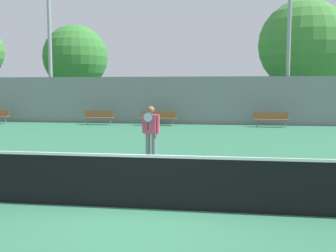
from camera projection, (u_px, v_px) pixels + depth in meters
ground_plane at (141, 208)px, 7.15m from camera, size 100.00×100.00×0.00m
tennis_net at (141, 181)px, 7.11m from camera, size 10.38×0.09×0.99m
tennis_player at (151, 131)px, 11.57m from camera, size 0.53×0.43×1.66m
bench_courtside_near at (158, 117)px, 22.99m from camera, size 2.17×0.40×0.85m
bench_courtside_far at (271, 118)px, 22.06m from camera, size 1.95×0.40×0.85m
bench_adjacent_court at (99, 116)px, 23.51m from camera, size 1.80×0.40×0.85m
light_pole_near_left at (289, 25)px, 23.15m from camera, size 0.90×0.60×9.75m
light_pole_far_right at (50, 38)px, 25.31m from camera, size 0.90×0.60×9.08m
back_fence at (200, 100)px, 23.76m from camera, size 31.91×0.06×2.88m
tree_green_tall at (75, 57)px, 30.47m from camera, size 4.96×4.96×7.05m
tree_green_broad at (304, 45)px, 28.25m from camera, size 6.44×6.44×8.50m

